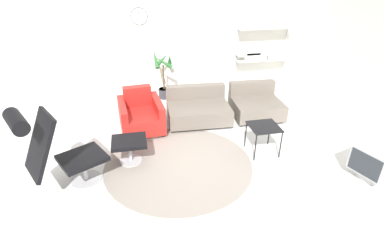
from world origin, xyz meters
name	(u,v)px	position (x,y,z in m)	size (l,w,h in m)	color
ground_plane	(190,158)	(0.00, 0.00, 0.00)	(12.00, 12.00, 0.00)	white
wall_back	(165,34)	(0.00, 3.00, 1.40)	(12.00, 0.09, 2.80)	silver
round_rug	(178,164)	(-0.22, -0.14, 0.00)	(2.33, 2.33, 0.01)	gray
lounge_chair	(52,146)	(-1.90, -0.43, 0.73)	(1.17, 0.96, 1.28)	#BCBCC1
ottoman	(129,145)	(-0.95, 0.09, 0.30)	(0.54, 0.46, 0.39)	#BCBCC1
armchair_red	(141,116)	(-0.73, 1.14, 0.27)	(0.85, 0.97, 0.75)	silver
couch_low	(198,109)	(0.41, 1.31, 0.23)	(1.25, 0.97, 0.63)	black
couch_second	(255,105)	(1.63, 1.29, 0.23)	(1.00, 0.96, 0.63)	black
side_table	(264,129)	(1.21, -0.06, 0.44)	(0.47, 0.47, 0.49)	black
crt_television	(374,162)	(2.49, -1.05, 0.29)	(0.60, 0.63, 0.52)	#B7B7B7
potted_plant	(163,77)	(-0.12, 2.57, 0.51)	(0.47, 0.42, 1.17)	#333338
shelf_unit	(265,49)	(2.39, 2.78, 1.01)	(1.33, 0.28, 2.02)	#BCBCC1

